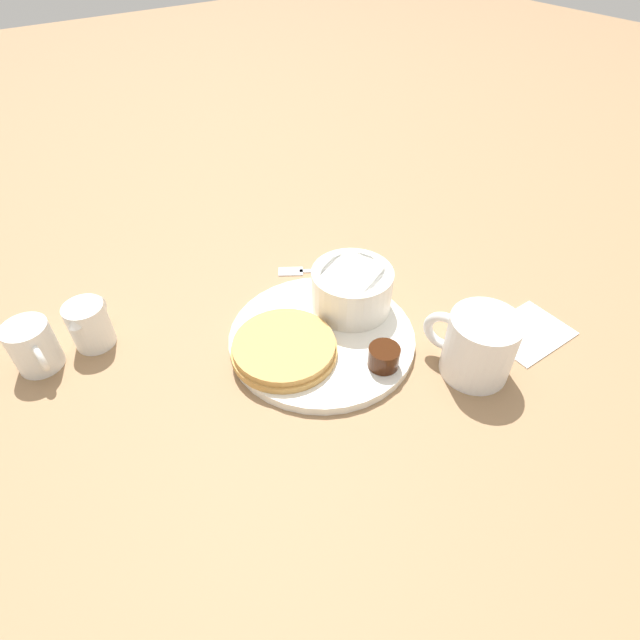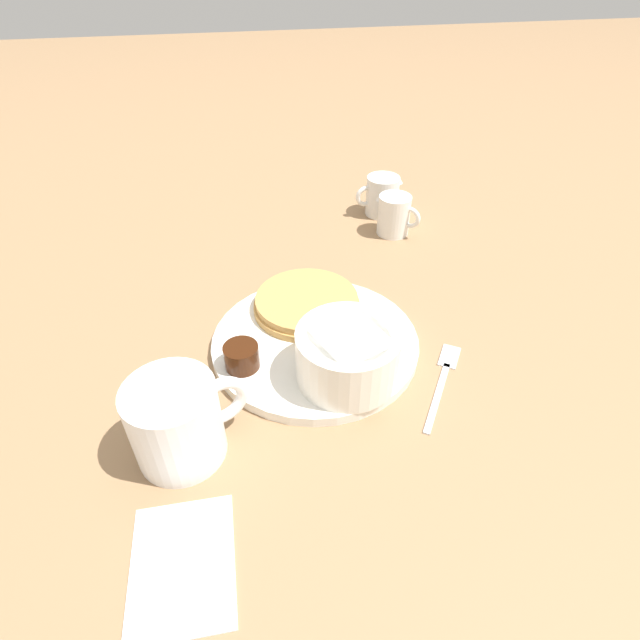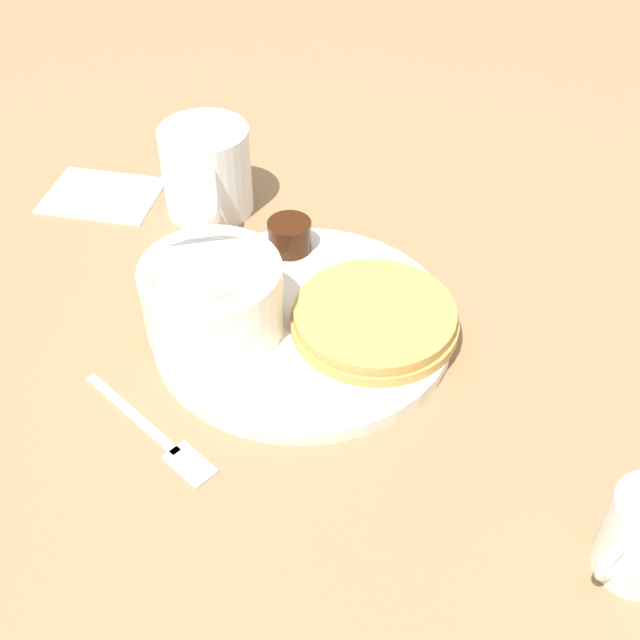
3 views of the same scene
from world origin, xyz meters
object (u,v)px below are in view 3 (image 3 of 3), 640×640
Objects in this scene: plate at (303,323)px; fork at (160,437)px; bowl at (213,295)px; coffee_mug at (207,172)px.

plate is 1.97× the size of fork.
bowl is at bearing 18.95° from plate.
fork is at bearing 84.60° from bowl.
plate is 2.22× the size of bowl.
plate is at bearing 129.40° from coffee_mug.
coffee_mug is at bearing -80.67° from fork.
fork is (0.01, 0.11, -0.04)m from bowl.
fork is (-0.05, 0.28, -0.04)m from coffee_mug.
bowl is at bearing -95.40° from fork.
bowl is 0.88× the size of fork.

